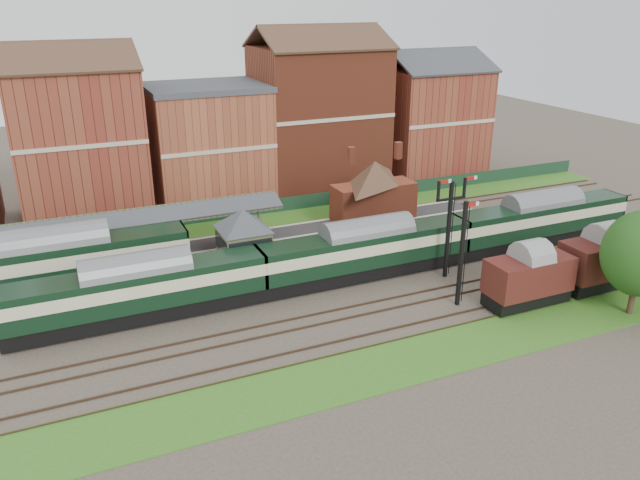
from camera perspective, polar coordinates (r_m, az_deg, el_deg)
name	(u,v)px	position (r m, az deg, el deg)	size (l,w,h in m)	color
ground	(296,290)	(48.32, -2.22, -4.63)	(160.00, 160.00, 0.00)	#473D33
grass_back	(236,225)	(62.30, -7.70, 1.38)	(90.00, 4.50, 0.06)	#2D6619
grass_front	(369,370)	(38.84, 4.51, -11.74)	(90.00, 5.00, 0.06)	#2D6619
fence	(230,212)	(63.88, -8.25, 2.55)	(90.00, 0.12, 1.50)	#193823
platform	(201,250)	(55.34, -10.82, -0.93)	(55.00, 3.40, 1.00)	#2D2D2D
signal_box	(244,244)	(48.95, -6.96, -0.33)	(5.40, 5.40, 6.00)	#6D7A57
brick_hut	(336,251)	(52.36, 1.52, -1.04)	(3.20, 2.64, 2.94)	maroon
station_building	(374,189)	(59.91, 4.95, 4.64)	(8.10, 8.10, 5.90)	brown
canopy	(125,215)	(53.06, -17.42, 2.16)	(26.00, 3.89, 4.08)	#43482D
semaphore_bracket	(449,223)	(49.90, 11.74, 1.56)	(3.60, 0.25, 8.18)	black
semaphore_siding	(462,253)	(45.57, 12.85, -1.12)	(1.23, 0.25, 8.00)	black
town_backdrop	(207,138)	(68.73, -10.32, 9.20)	(69.00, 10.00, 16.00)	brown
dmu_train	(367,249)	(49.70, 4.30, -0.87)	(53.34, 2.80, 4.10)	black
platform_railcar	(54,263)	(50.46, -23.13, -1.99)	(19.71, 3.10, 4.54)	black
goods_van_a	(529,277)	(47.73, 18.53, -3.25)	(6.40, 2.77, 3.88)	black
goods_van_b	(603,260)	(52.61, 24.46, -1.64)	(6.79, 2.94, 4.12)	black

